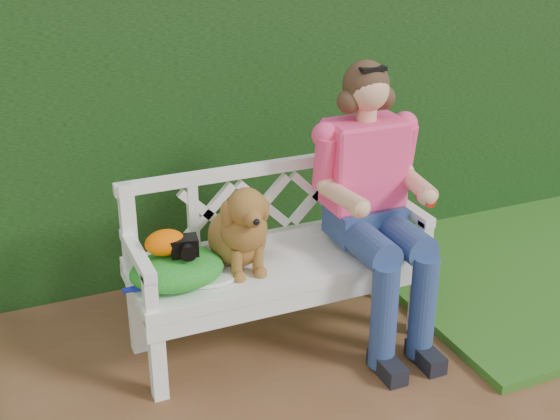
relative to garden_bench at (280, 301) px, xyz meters
name	(u,v)px	position (x,y,z in m)	size (l,w,h in m)	color
brick_wall	(150,89)	(-0.32, 1.17, 0.86)	(10.00, 0.30, 2.20)	maroon
ivy_hedge	(163,141)	(-0.32, 0.95, 0.61)	(10.00, 0.18, 1.70)	#255219
garden_bench	(280,301)	(0.00, 0.00, 0.00)	(1.58, 0.60, 0.48)	white
seated_woman	(367,204)	(0.47, -0.02, 0.47)	(0.60, 0.80, 1.42)	#EB3B3C
dog	(239,224)	(-0.21, 0.02, 0.47)	(0.30, 0.41, 0.46)	#B0823E
tennis_racket	(203,275)	(-0.41, -0.03, 0.25)	(0.60, 0.25, 0.03)	white
green_bag	(177,269)	(-0.54, -0.03, 0.32)	(0.45, 0.34, 0.15)	#2A7D21
camera_item	(184,246)	(-0.50, -0.04, 0.43)	(0.13, 0.10, 0.08)	black
baseball_glove	(165,243)	(-0.58, -0.01, 0.45)	(0.19, 0.14, 0.12)	#F15B00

